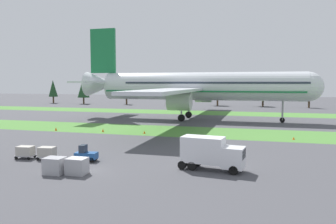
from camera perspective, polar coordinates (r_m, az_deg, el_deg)
name	(u,v)px	position (r m, az deg, el deg)	size (l,w,h in m)	color
ground_plane	(84,173)	(36.52, -14.19, -10.04)	(400.00, 400.00, 0.00)	#47474C
grass_strip_near	(166,131)	(65.10, -0.33, -3.21)	(320.00, 13.92, 0.01)	#4C8438
grass_strip_far	(201,113)	(103.74, 5.71, -0.11)	(320.00, 13.92, 0.01)	#4C8438
airliner	(195,86)	(83.39, 4.66, 4.45)	(59.65, 73.46, 23.65)	silver
baggage_tug	(86,154)	(41.36, -13.95, -7.09)	(2.72, 1.56, 1.97)	#1E4C8E
cargo_dolly_lead	(47,152)	(43.57, -20.05, -6.49)	(2.34, 1.72, 1.55)	#A3A3A8
cargo_dolly_second	(25,151)	(45.07, -23.27, -6.21)	(2.34, 1.72, 1.55)	#A3A3A8
catering_truck	(211,152)	(36.28, 7.39, -6.85)	(7.19, 3.15, 3.58)	silver
ground_crew_marshaller	(199,149)	(42.86, 5.38, -6.35)	(0.36, 0.55, 1.74)	black
uld_container_1	(55,166)	(36.66, -18.89, -8.71)	(2.00, 1.60, 1.73)	#A3A3A8
uld_container_2	(77,166)	(35.86, -15.36, -8.95)	(2.00, 1.60, 1.70)	#A3A3A8
taxiway_marker_0	(294,138)	(58.76, 20.77, -4.23)	(0.44, 0.44, 0.47)	orange
taxiway_marker_1	(103,130)	(64.59, -11.11, -3.09)	(0.44, 0.44, 0.65)	orange
taxiway_marker_2	(56,129)	(68.63, -18.68, -2.77)	(0.44, 0.44, 0.69)	orange
taxiway_marker_3	(144,132)	(61.51, -4.07, -3.48)	(0.44, 0.44, 0.52)	orange
distant_tree_line	(214,90)	(133.77, 7.94, 3.81)	(150.01, 10.22, 11.48)	#4C3823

